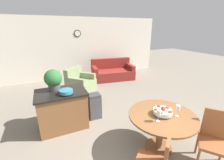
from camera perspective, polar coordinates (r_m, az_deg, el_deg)
name	(u,v)px	position (r m, az deg, el deg)	size (l,w,h in m)	color
wall_back	(79,48)	(7.18, -12.30, 11.78)	(8.00, 0.09, 2.70)	silver
dining_table	(161,123)	(3.00, 18.29, -15.22)	(1.21, 1.21, 0.76)	brown
dining_chair_near_right	(214,137)	(3.15, 34.27, -17.48)	(0.59, 0.59, 0.97)	brown
fruit_bowl	(163,111)	(2.87, 18.76, -11.22)	(0.34, 0.34, 0.16)	silver
wine_glass_left	(159,113)	(2.62, 17.41, -11.92)	(0.07, 0.07, 0.21)	silver
wine_glass_right	(178,108)	(2.88, 23.85, -9.81)	(0.07, 0.07, 0.21)	silver
kitchen_island	(63,109)	(3.72, -18.24, -10.47)	(1.09, 0.77, 0.89)	brown
teal_bowl	(66,91)	(3.34, -17.09, -4.21)	(0.29, 0.29, 0.10)	teal
potted_plant	(53,79)	(3.60, -21.46, 0.27)	(0.39, 0.39, 0.48)	#4C4C51
trash_bin	(94,106)	(3.95, -6.69, -9.78)	(0.31, 0.28, 0.66)	#47474C
couch	(112,72)	(6.89, 0.17, 2.97)	(1.95, 1.22, 0.89)	maroon
armchair	(80,83)	(5.66, -12.01, -1.23)	(1.19, 1.19, 0.86)	gray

